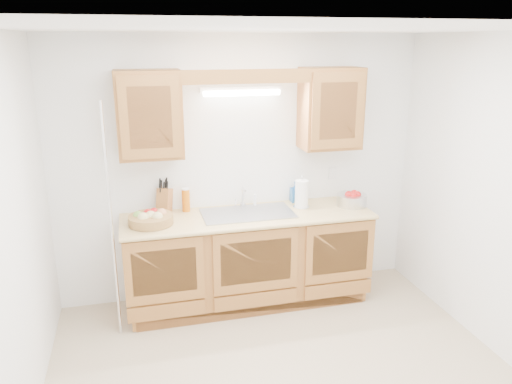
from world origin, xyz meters
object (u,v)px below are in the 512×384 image
object	(u,v)px
fruit_basket	(151,218)
knife_block	(164,200)
paper_towel	(302,194)
apple_bowl	(352,199)

from	to	relation	value
fruit_basket	knife_block	distance (m)	0.33
knife_block	paper_towel	size ratio (longest dim) A/B	1.04
fruit_basket	apple_bowl	distance (m)	1.91
knife_block	paper_towel	bearing A→B (deg)	15.93
fruit_basket	knife_block	bearing A→B (deg)	64.03
knife_block	paper_towel	distance (m)	1.29
knife_block	apple_bowl	world-z (taller)	knife_block
paper_towel	fruit_basket	bearing A→B (deg)	-175.75
fruit_basket	apple_bowl	world-z (taller)	apple_bowl
knife_block	paper_towel	xyz separation A→B (m)	(1.28, -0.19, 0.01)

